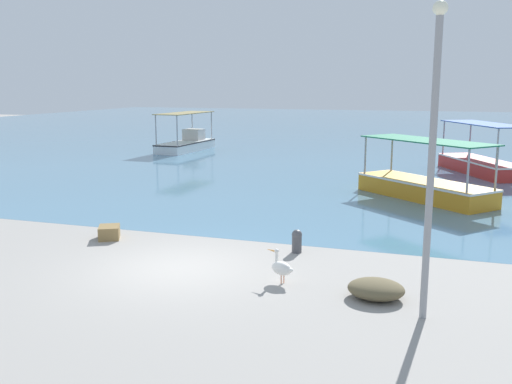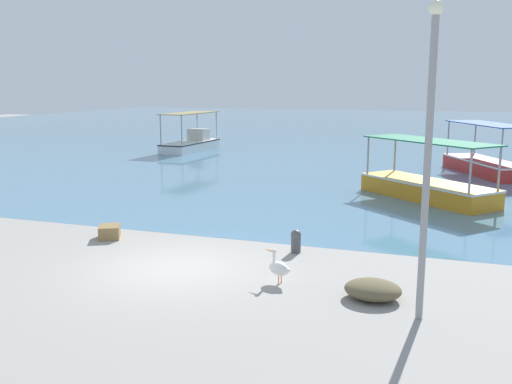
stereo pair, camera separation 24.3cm
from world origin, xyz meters
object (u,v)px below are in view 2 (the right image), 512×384
object	(u,v)px
pelican	(279,268)
lamp_post	(428,148)
fishing_boat_near_right	(486,164)
cargo_crate	(110,232)
fishing_boat_far_right	(191,142)
net_pile	(373,290)
mooring_bollard	(296,240)
fishing_boat_far_left	(427,186)

from	to	relation	value
pelican	lamp_post	xyz separation A→B (m)	(3.23, -1.05, 3.02)
fishing_boat_near_right	cargo_crate	xyz separation A→B (m)	(-11.32, -17.31, -0.34)
fishing_boat_far_right	fishing_boat_near_right	bearing A→B (deg)	-14.16
net_pile	cargo_crate	world-z (taller)	net_pile
fishing_boat_near_right	pelican	bearing A→B (deg)	-105.29
net_pile	cargo_crate	xyz separation A→B (m)	(-8.22, 2.42, -0.01)
fishing_boat_near_right	lamp_post	size ratio (longest dim) A/B	1.05
pelican	cargo_crate	world-z (taller)	pelican
fishing_boat_near_right	mooring_bollard	bearing A→B (deg)	-108.28
net_pile	mooring_bollard	bearing A→B (deg)	131.55
mooring_bollard	cargo_crate	bearing A→B (deg)	-176.11
fishing_boat_near_right	pelican	size ratio (longest dim) A/B	7.94
fishing_boat_far_left	cargo_crate	size ratio (longest dim) A/B	7.78
pelican	mooring_bollard	xyz separation A→B (m)	(-0.28, 2.53, -0.03)
mooring_bollard	net_pile	bearing A→B (deg)	-48.45
fishing_boat_far_left	mooring_bollard	size ratio (longest dim) A/B	8.85
cargo_crate	fishing_boat_near_right	bearing A→B (deg)	56.82
fishing_boat_near_right	lamp_post	distance (m)	20.80
lamp_post	mooring_bollard	distance (m)	5.86
pelican	net_pile	xyz separation A→B (m)	(2.21, -0.28, -0.17)
fishing_boat_far_left	lamp_post	bearing A→B (deg)	-87.86
pelican	lamp_post	world-z (taller)	lamp_post
lamp_post	net_pile	xyz separation A→B (m)	(-1.01, 0.76, -3.19)
mooring_bollard	cargo_crate	xyz separation A→B (m)	(-5.73, -0.39, -0.15)
fishing_boat_far_left	fishing_boat_near_right	bearing A→B (deg)	72.18
pelican	mooring_bollard	bearing A→B (deg)	96.23
mooring_bollard	cargo_crate	size ratio (longest dim) A/B	0.88
cargo_crate	net_pile	bearing A→B (deg)	-16.41
cargo_crate	fishing_boat_far_left	bearing A→B (deg)	46.90
fishing_boat_far_left	pelican	bearing A→B (deg)	-103.50
fishing_boat_far_left	pelican	xyz separation A→B (m)	(-2.76, -11.50, -0.15)
fishing_boat_far_right	lamp_post	xyz separation A→B (m)	(17.07, -25.33, 2.82)
pelican	cargo_crate	bearing A→B (deg)	160.41
fishing_boat_near_right	cargo_crate	world-z (taller)	fishing_boat_near_right
mooring_bollard	pelican	bearing A→B (deg)	-83.77
lamp_post	net_pile	distance (m)	3.43
lamp_post	fishing_boat_near_right	bearing A→B (deg)	84.19
mooring_bollard	cargo_crate	distance (m)	5.74
fishing_boat_near_right	fishing_boat_far_right	xyz separation A→B (m)	(-19.16, 4.83, 0.04)
pelican	lamp_post	bearing A→B (deg)	-17.97
fishing_boat_far_left	fishing_boat_near_right	distance (m)	8.35
pelican	cargo_crate	distance (m)	6.37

